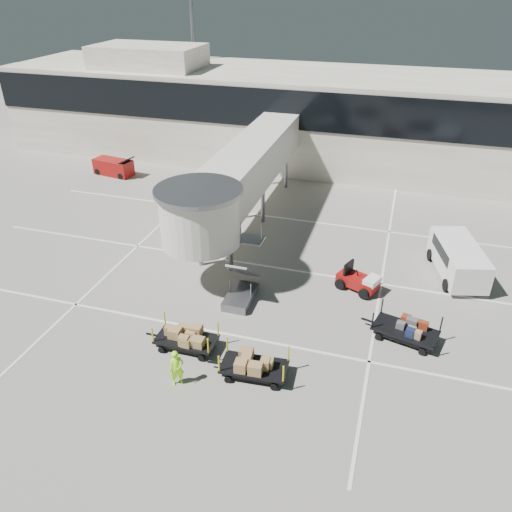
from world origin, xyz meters
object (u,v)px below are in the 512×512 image
Objects in this scene: box_cart_far at (187,338)px; minivan at (458,257)px; baggage_tug at (359,281)px; suitcase_cart at (404,331)px; ground_worker at (177,368)px; belt_loader at (114,167)px; box_cart_near at (255,367)px.

minivan reaches higher than box_cart_far.
box_cart_far is at bearing -111.16° from baggage_tug.
ground_worker is at bearing -132.89° from suitcase_cart.
suitcase_cart reaches higher than box_cart_far.
baggage_tug is 0.66× the size of belt_loader.
box_cart_far is 16.85m from minivan.
belt_loader is at bearing 175.10° from baggage_tug.
box_cart_near is 2.09× the size of ground_worker.
minivan is 29.99m from belt_loader.
ground_worker is (-3.17, -1.42, 0.33)m from box_cart_near.
belt_loader reaches higher than suitcase_cart.
ground_worker reaches higher than box_cart_near.
box_cart_far is at bearing -145.43° from suitcase_cart.
suitcase_cart is 30.58m from belt_loader.
suitcase_cart is 2.18× the size of ground_worker.
box_cart_near is 14.98m from minivan.
minivan reaches higher than baggage_tug.
ground_worker reaches higher than suitcase_cart.
ground_worker reaches higher than box_cart_far.
box_cart_near is 3.88m from box_cart_far.
belt_loader is (-23.24, 12.36, 0.13)m from baggage_tug.
belt_loader is (-28.62, 8.95, -0.51)m from minivan.
minivan is at bearing 48.88° from box_cart_near.
ground_worker reaches higher than baggage_tug.
minivan is at bearing 12.87° from ground_worker.
box_cart_far is (-7.38, -7.57, 0.03)m from baggage_tug.
box_cart_far is at bearing 161.32° from box_cart_near.
ground_worker is 27.73m from belt_loader.
minivan is (9.01, 11.95, 0.63)m from box_cart_near.
suitcase_cart reaches higher than box_cart_near.
belt_loader is at bearing 148.15° from minivan.
baggage_tug is 6.40m from minivan.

